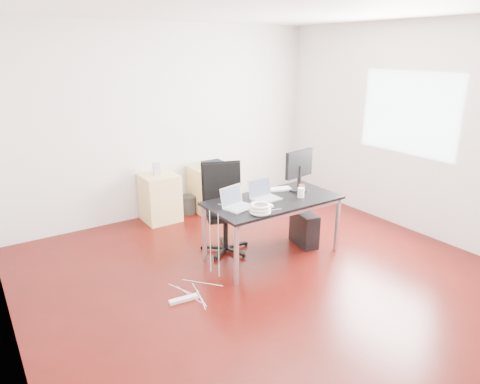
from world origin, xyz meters
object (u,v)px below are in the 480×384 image
filing_cabinet_left (160,198)px  pc_tower (304,228)px  desk (273,204)px  office_chair (224,204)px  filing_cabinet_right (208,188)px

filing_cabinet_left → pc_tower: filing_cabinet_left is taller
desk → pc_tower: (0.54, 0.02, -0.46)m
filing_cabinet_left → office_chair: bearing=-77.8°
filing_cabinet_left → filing_cabinet_right: bearing=0.0°
filing_cabinet_left → pc_tower: size_ratio=1.56×
office_chair → filing_cabinet_right: bearing=89.0°
desk → filing_cabinet_left: desk is taller
desk → office_chair: office_chair is taller
pc_tower → office_chair: bearing=164.9°
filing_cabinet_left → pc_tower: 2.18m
desk → filing_cabinet_right: size_ratio=2.29×
office_chair → filing_cabinet_right: office_chair is taller
desk → filing_cabinet_right: (0.14, 1.83, -0.33)m
filing_cabinet_left → pc_tower: (1.21, -1.81, -0.13)m
pc_tower → desk: bearing=-166.1°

